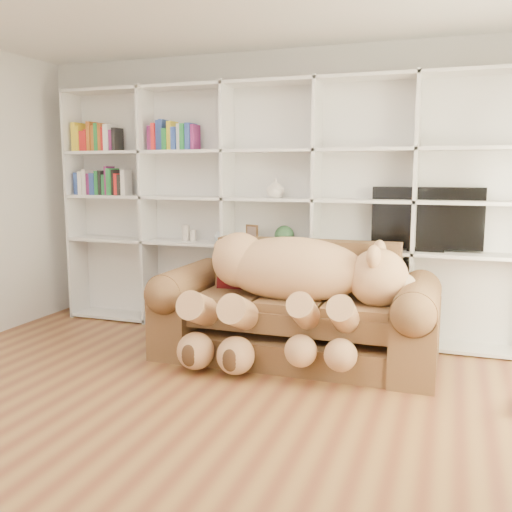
% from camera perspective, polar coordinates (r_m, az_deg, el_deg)
% --- Properties ---
extents(floor, '(5.00, 5.00, 0.00)m').
position_cam_1_polar(floor, '(3.65, -10.22, -17.05)').
color(floor, brown).
rests_on(floor, ground).
extents(wall_back, '(5.00, 0.02, 2.70)m').
position_cam_1_polar(wall_back, '(5.60, 2.12, 6.32)').
color(wall_back, silver).
rests_on(wall_back, floor).
extents(bookshelf, '(4.43, 0.35, 2.40)m').
position_cam_1_polar(bookshelf, '(5.55, -0.69, 5.85)').
color(bookshelf, white).
rests_on(bookshelf, floor).
extents(sofa, '(2.29, 0.99, 0.96)m').
position_cam_1_polar(sofa, '(4.82, 4.04, -5.93)').
color(sofa, brown).
rests_on(sofa, floor).
extents(teddy_bear, '(1.77, 0.96, 1.03)m').
position_cam_1_polar(teddy_bear, '(4.57, 3.44, -2.70)').
color(teddy_bear, tan).
rests_on(teddy_bear, sofa).
extents(throw_pillow, '(0.49, 0.31, 0.48)m').
position_cam_1_polar(throw_pillow, '(5.05, -1.09, -1.09)').
color(throw_pillow, '#570F0F').
rests_on(throw_pillow, sofa).
extents(tv, '(0.95, 0.18, 0.56)m').
position_cam_1_polar(tv, '(5.23, 16.73, 3.50)').
color(tv, black).
rests_on(tv, bookshelf).
extents(picture_frame, '(0.14, 0.08, 0.18)m').
position_cam_1_polar(picture_frame, '(5.51, -0.40, 2.24)').
color(picture_frame, '#52351C').
rests_on(picture_frame, bookshelf).
extents(green_vase, '(0.19, 0.19, 0.19)m').
position_cam_1_polar(green_vase, '(5.41, 2.85, 2.08)').
color(green_vase, '#2D5832').
rests_on(green_vase, bookshelf).
extents(figurine_tall, '(0.10, 0.10, 0.16)m').
position_cam_1_polar(figurine_tall, '(5.79, -7.05, 2.32)').
color(figurine_tall, beige).
rests_on(figurine_tall, bookshelf).
extents(figurine_short, '(0.09, 0.09, 0.11)m').
position_cam_1_polar(figurine_short, '(5.75, -6.33, 2.06)').
color(figurine_short, beige).
rests_on(figurine_short, bookshelf).
extents(snow_globe, '(0.10, 0.10, 0.10)m').
position_cam_1_polar(snow_globe, '(5.63, -3.67, 1.96)').
color(snow_globe, silver).
rests_on(snow_globe, bookshelf).
extents(shelf_vase, '(0.21, 0.21, 0.18)m').
position_cam_1_polar(shelf_vase, '(5.40, 1.94, 6.80)').
color(shelf_vase, silver).
rests_on(shelf_vase, bookshelf).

